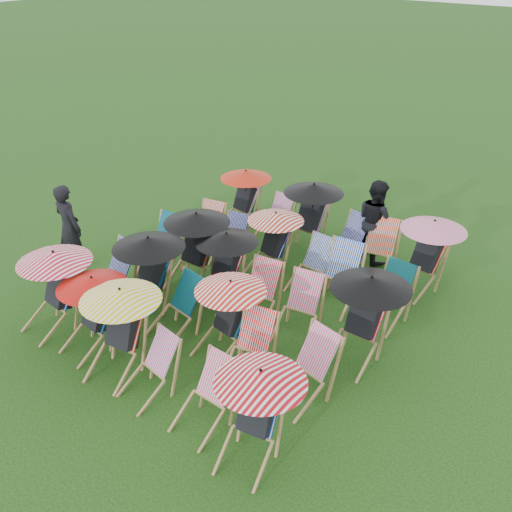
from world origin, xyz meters
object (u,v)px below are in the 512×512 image
Objects in this scene: deckchair_5 at (253,415)px; person_rear at (375,221)px; person_left at (69,227)px; deckchair_29 at (424,254)px; deckchair_0 at (52,289)px.

person_rear is at bearing 92.61° from deckchair_5.
person_left is at bearing 71.09° from person_rear.
deckchair_0 is at bearing -119.89° from deckchair_29.
deckchair_0 is 0.81× the size of person_left.
deckchair_0 is 1.90m from person_left.
deckchair_0 reaches higher than deckchair_5.
deckchair_5 is 0.79× the size of person_rear.
deckchair_29 is at bearing 79.83° from deckchair_5.
deckchair_0 reaches higher than deckchair_29.
person_rear is at bearing -136.26° from person_left.
person_rear is at bearing 65.39° from deckchair_0.
person_left is 5.60m from person_rear.
deckchair_29 is 0.82× the size of person_rear.
deckchair_29 is 6.27m from person_left.
deckchair_5 is 5.28m from person_rear.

